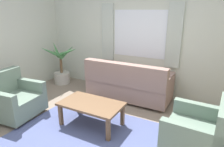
% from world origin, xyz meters
% --- Properties ---
extents(ground_plane, '(6.24, 6.24, 0.00)m').
position_xyz_m(ground_plane, '(0.00, 0.00, 0.00)').
color(ground_plane, gray).
extents(wall_back, '(5.32, 0.12, 2.60)m').
position_xyz_m(wall_back, '(0.00, 2.26, 1.30)').
color(wall_back, beige).
rests_on(wall_back, ground_plane).
extents(window_with_curtains, '(1.98, 0.07, 1.40)m').
position_xyz_m(window_with_curtains, '(0.00, 2.18, 1.45)').
color(window_with_curtains, white).
extents(area_rug, '(2.42, 1.83, 0.01)m').
position_xyz_m(area_rug, '(0.00, 0.00, 0.01)').
color(area_rug, '#4C5684').
rests_on(area_rug, ground_plane).
extents(couch, '(1.90, 0.82, 0.92)m').
position_xyz_m(couch, '(0.00, 1.62, 0.37)').
color(couch, gray).
rests_on(couch, ground_plane).
extents(armchair_left, '(0.90, 0.92, 0.88)m').
position_xyz_m(armchair_left, '(-1.64, -0.13, 0.35)').
color(armchair_left, slate).
rests_on(armchair_left, ground_plane).
extents(armchair_right, '(0.86, 0.88, 0.88)m').
position_xyz_m(armchair_right, '(1.66, 0.37, 0.35)').
color(armchair_right, slate).
rests_on(armchair_right, ground_plane).
extents(coffee_table, '(1.10, 0.64, 0.44)m').
position_xyz_m(coffee_table, '(-0.11, 0.30, 0.38)').
color(coffee_table, brown).
rests_on(coffee_table, ground_plane).
extents(potted_plant, '(1.25, 0.99, 1.14)m').
position_xyz_m(potted_plant, '(-2.07, 1.70, 0.41)').
color(potted_plant, '#B7B2A8').
rests_on(potted_plant, ground_plane).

